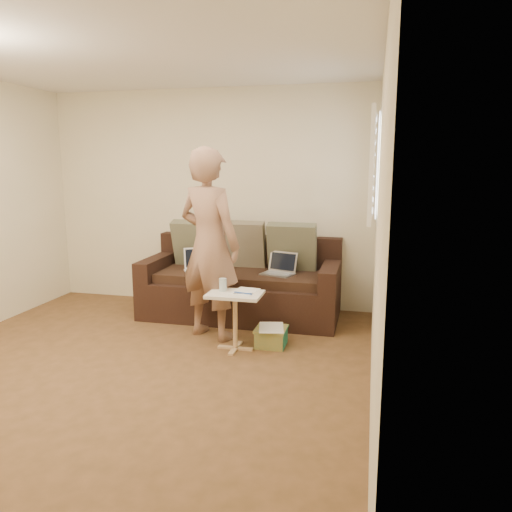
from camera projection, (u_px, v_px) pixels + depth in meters
name	position (u px, v px, depth m)	size (l,w,h in m)	color
floor	(123.00, 374.00, 4.08)	(4.50, 4.50, 0.00)	#4E381D
ceiling	(106.00, 42.00, 3.60)	(4.50, 4.50, 0.00)	white
wall_back	(208.00, 199.00, 5.99)	(4.00, 4.00, 0.00)	beige
wall_right	(378.00, 226.00, 3.38)	(4.50, 4.50, 0.00)	beige
window_blinds	(374.00, 166.00, 4.75)	(0.12, 0.88, 1.08)	white
sofa	(241.00, 280.00, 5.57)	(2.20, 0.95, 0.85)	black
pillow_left	(196.00, 243.00, 5.83)	(0.55, 0.14, 0.55)	#535841
pillow_mid	(242.00, 245.00, 5.75)	(0.55, 0.14, 0.55)	#615D45
pillow_right	(292.00, 247.00, 5.57)	(0.55, 0.14, 0.55)	#535841
laptop_silver	(278.00, 275.00, 5.40)	(0.34, 0.24, 0.23)	#B7BABC
laptop_white	(202.00, 272.00, 5.55)	(0.37, 0.27, 0.27)	white
person	(209.00, 244.00, 4.81)	(0.69, 0.47, 1.89)	brown
side_table	(235.00, 321.00, 4.58)	(0.50, 0.35, 0.55)	silver
drinking_glass	(223.00, 285.00, 4.59)	(0.07, 0.07, 0.12)	silver
scissors	(243.00, 293.00, 4.49)	(0.18, 0.10, 0.02)	silver
paper_on_table	(245.00, 291.00, 4.57)	(0.21, 0.30, 0.00)	white
striped_box	(271.00, 337.00, 4.70)	(0.30, 0.30, 0.19)	orange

